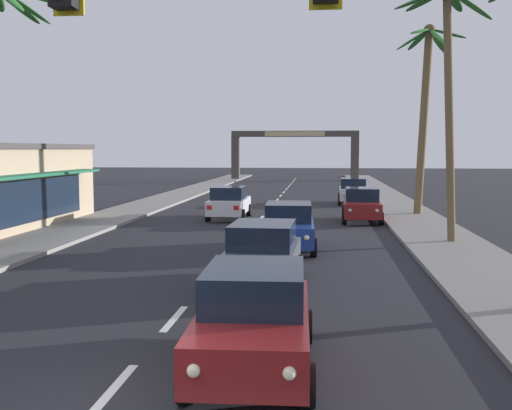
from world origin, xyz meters
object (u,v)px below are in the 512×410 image
Objects in this scene: palm_right_farthest at (425,95)px; sedan_third_in_queue at (262,255)px; town_gateway_arch at (295,147)px; sedan_parked_mid_kerb at (353,191)px; sedan_oncoming_far at (229,202)px; sedan_fifth_in_queue at (289,226)px; traffic_signal_mast at (337,24)px; sedan_parked_nearest_kerb at (362,204)px; palm_right_third at (448,57)px; sedan_lead_at_stop_bar at (254,318)px.

sedan_third_in_queue is at bearing -111.27° from palm_right_farthest.
sedan_third_in_queue is 0.30× the size of town_gateway_arch.
sedan_parked_mid_kerb is at bearing 81.78° from sedan_third_in_queue.
sedan_oncoming_far is at bearing -92.32° from town_gateway_arch.
palm_right_farthest is at bearing 60.98° from sedan_fifth_in_queue.
sedan_parked_mid_kerb is at bearing 54.55° from sedan_oncoming_far.
traffic_signal_mast is 2.32× the size of sedan_parked_mid_kerb.
sedan_parked_mid_kerb is at bearing -80.39° from town_gateway_arch.
sedan_fifth_in_queue is 0.44× the size of palm_right_farthest.
sedan_fifth_in_queue is 50.03m from town_gateway_arch.
palm_right_third is (2.58, -7.21, 6.14)m from sedan_parked_nearest_kerb.
town_gateway_arch is at bearing 91.61° from sedan_third_in_queue.
sedan_third_in_queue is 1.00× the size of sedan_fifth_in_queue.
traffic_signal_mast is 0.70× the size of town_gateway_arch.
sedan_parked_mid_kerb is at bearing 80.33° from sedan_fifth_in_queue.
sedan_parked_nearest_kerb is 7.19m from palm_right_farthest.
sedan_fifth_in_queue is (0.37, 6.04, 0.00)m from sedan_third_in_queue.
traffic_signal_mast is 23.52m from sedan_parked_nearest_kerb.
sedan_lead_at_stop_bar is 21.35m from sedan_parked_nearest_kerb.
traffic_signal_mast is at bearing -94.62° from sedan_parked_nearest_kerb.
palm_right_third reaches higher than sedan_third_in_queue.
town_gateway_arch is at bearing 99.61° from sedan_parked_mid_kerb.
palm_right_third reaches higher than town_gateway_arch.
sedan_oncoming_far is 0.30× the size of town_gateway_arch.
sedan_oncoming_far and sedan_parked_mid_kerb have the same top height.
palm_right_third reaches higher than sedan_parked_nearest_kerb.
sedan_oncoming_far is 13.56m from palm_right_third.
sedan_fifth_in_queue is 1.00× the size of sedan_parked_mid_kerb.
palm_right_farthest is 39.02m from town_gateway_arch.
sedan_third_in_queue and sedan_oncoming_far have the same top height.
palm_right_third reaches higher than sedan_oncoming_far.
sedan_fifth_in_queue is 8.61m from palm_right_third.
palm_right_farthest reaches higher than palm_right_third.
palm_right_farthest is at bearing 39.94° from sedan_parked_nearest_kerb.
sedan_third_in_queue is 11.72m from palm_right_third.
sedan_parked_nearest_kerb is 10.07m from sedan_parked_mid_kerb.
sedan_fifth_in_queue and sedan_parked_mid_kerb have the same top height.
town_gateway_arch is (-1.95, 49.90, 2.93)m from sedan_fifth_in_queue.
sedan_parked_mid_kerb is (0.08, 10.07, 0.00)m from sedan_parked_nearest_kerb.
traffic_signal_mast is 26.49m from palm_right_farthest.
palm_right_third is 48.79m from town_gateway_arch.
sedan_parked_mid_kerb is 31.35m from town_gateway_arch.
sedan_parked_mid_kerb is (3.63, 25.16, 0.00)m from sedan_third_in_queue.
sedan_parked_nearest_kerb is 0.46× the size of palm_right_third.
sedan_parked_nearest_kerb is (3.18, 9.05, 0.00)m from sedan_fifth_in_queue.
sedan_parked_nearest_kerb is 9.82m from palm_right_third.
town_gateway_arch is at bearing 97.16° from sedan_parked_nearest_kerb.
sedan_parked_mid_kerb is (3.18, 31.20, 0.00)m from sedan_lead_at_stop_bar.
palm_right_farthest reaches higher than traffic_signal_mast.
palm_right_farthest is at bearing 85.14° from palm_right_third.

